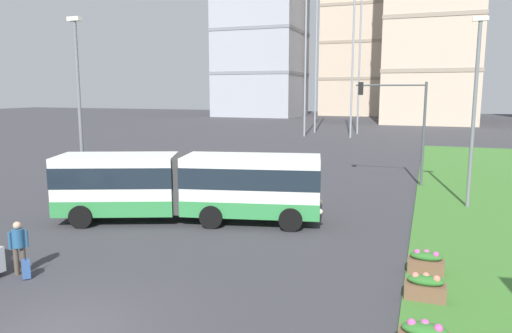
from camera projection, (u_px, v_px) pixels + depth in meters
ground_plane at (60, 333)px, 11.47m from camera, size 260.00×260.00×0.00m
articulated_bus at (189, 185)px, 21.20m from camera, size 11.98×5.86×3.00m
car_grey_wagon at (198, 169)px, 31.25m from camera, size 4.42×2.05×1.58m
pedestrian_crossing at (19, 244)px, 15.05m from camera, size 0.42×0.45×1.74m
rolling_suitcase at (26, 269)px, 14.82m from camera, size 0.43×0.42×0.97m
flower_planter_1 at (425, 287)px, 13.16m from camera, size 1.10×0.56×0.74m
flower_planter_2 at (426, 262)px, 15.08m from camera, size 1.10×0.56×0.74m
traffic_light_far_right at (402, 115)px, 28.97m from camera, size 4.24×0.28×6.40m
streetlight_left at (79, 104)px, 23.85m from camera, size 0.70×0.28×9.44m
streetlight_median at (474, 106)px, 23.00m from camera, size 0.70×0.28×9.32m
apartment_tower_west at (261, 34)px, 111.18m from camera, size 18.98×18.15×38.42m
apartment_tower_westcentre at (361, 11)px, 116.70m from camera, size 16.67×19.02×50.95m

